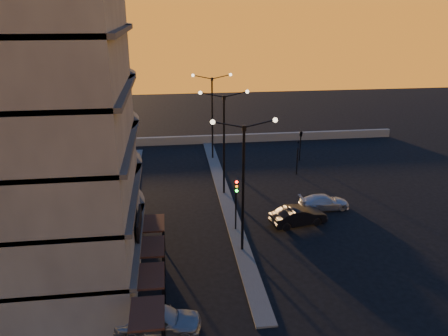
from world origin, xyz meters
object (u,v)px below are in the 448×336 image
(streetlamp_mid, at_px, (224,135))
(car_wagon, at_px, (324,202))
(traffic_light_main, at_px, (236,196))
(car_sedan, at_px, (298,216))
(car_hatchback, at_px, (158,320))

(streetlamp_mid, height_order, car_wagon, streetlamp_mid)
(traffic_light_main, height_order, car_sedan, traffic_light_main)
(streetlamp_mid, distance_m, car_hatchback, 19.06)
(streetlamp_mid, xyz_separation_m, car_wagon, (8.00, -4.21, -4.98))
(car_hatchback, relative_size, car_sedan, 1.01)
(car_sedan, bearing_deg, car_wagon, -62.35)
(traffic_light_main, relative_size, car_wagon, 1.00)
(traffic_light_main, bearing_deg, streetlamp_mid, 90.00)
(streetlamp_mid, xyz_separation_m, traffic_light_main, (0.00, -7.13, -2.70))
(traffic_light_main, bearing_deg, car_wagon, 20.07)
(car_sedan, bearing_deg, streetlamp_mid, 24.61)
(streetlamp_mid, relative_size, car_sedan, 2.13)
(streetlamp_mid, xyz_separation_m, car_sedan, (5.00, -6.70, -4.86))
(car_hatchback, xyz_separation_m, car_wagon, (13.73, 13.32, -0.15))
(streetlamp_mid, xyz_separation_m, car_hatchback, (-5.73, -17.52, -4.82))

